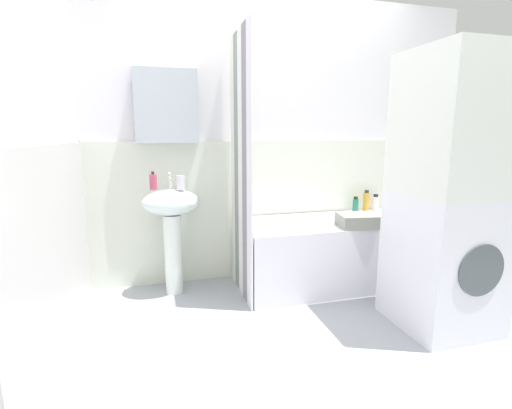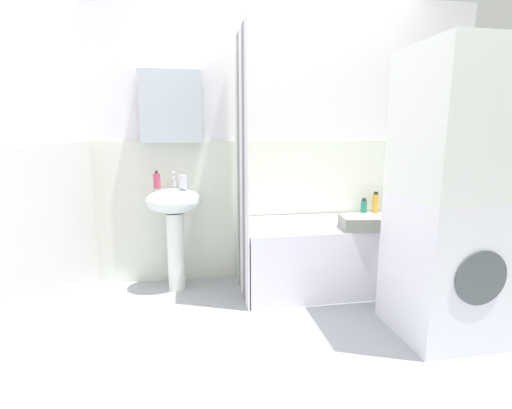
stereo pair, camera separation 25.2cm
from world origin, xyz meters
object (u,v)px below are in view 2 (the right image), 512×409
Objects in this scene: conditioner_bottle at (364,207)px; towel_folded at (360,223)px; bathtub at (331,254)px; body_wash_bottle at (386,205)px; sink at (175,216)px; toothbrush_cup at (183,182)px; shampoo_bottle at (375,203)px; soap_dispenser at (157,181)px; washer_dryer_stack at (451,198)px.

towel_folded is at bearing -118.53° from conditioner_bottle.
bathtub is 5.11× the size of towel_folded.
towel_folded is (0.13, -0.24, 0.32)m from bathtub.
body_wash_bottle reaches higher than bathtub.
toothbrush_cup is (0.08, -0.03, 0.28)m from sink.
toothbrush_cup is 0.54× the size of shampoo_bottle.
bathtub is at bearing -5.77° from toothbrush_cup.
soap_dispenser is 1.30× the size of toothbrush_cup.
bathtub is 9.50× the size of body_wash_bottle.
soap_dispenser is 1.53m from bathtub.
sink is at bearing 149.81° from washer_dryer_stack.
toothbrush_cup is at bearing -18.46° from soap_dispenser.
washer_dryer_stack is (1.60, -0.95, -0.01)m from toothbrush_cup.
body_wash_bottle is 0.54× the size of towel_folded.
towel_folded is at bearing -127.26° from shampoo_bottle.
soap_dispenser reaches higher than body_wash_bottle.
soap_dispenser is 2.03m from body_wash_bottle.
washer_dryer_stack reaches higher than body_wash_bottle.
washer_dryer_stack is at bearing -29.29° from soap_dispenser.
towel_folded is at bearing -15.64° from sink.
shampoo_bottle reaches higher than towel_folded.
conditioner_bottle reaches higher than towel_folded.
soap_dispenser is at bearing -177.59° from shampoo_bottle.
body_wash_bottle is 0.23m from conditioner_bottle.
soap_dispenser is (-0.13, 0.04, 0.28)m from sink.
sink reaches higher than bathtub.
sink is 5.78× the size of conditioner_bottle.
body_wash_bottle is (2.01, 0.10, -0.28)m from soap_dispenser.
body_wash_bottle is 1.16m from washer_dryer_stack.
sink is 7.72× the size of toothbrush_cup.
shampoo_bottle is at bearing 52.74° from towel_folded.
body_wash_bottle is 0.72m from towel_folded.
towel_folded is (-0.38, -0.50, -0.04)m from shampoo_bottle.
body_wash_bottle is at bearing 79.62° from washer_dryer_stack.
sink is 5.47× the size of body_wash_bottle.
bathtub is 0.59m from conditioner_bottle.
bathtub is 0.42m from towel_folded.
conditioner_bottle is (-0.23, -0.03, -0.00)m from body_wash_bottle.
bathtub is at bearing -7.70° from soap_dispenser.
bathtub is at bearing -155.39° from body_wash_bottle.
toothbrush_cup reaches higher than shampoo_bottle.
sink is 1.89m from body_wash_bottle.
conditioner_bottle reaches higher than bathtub.
toothbrush_cup reaches higher than conditioner_bottle.
sink is 5.94× the size of soap_dispenser.
toothbrush_cup reaches higher than bathtub.
sink is 0.29m from toothbrush_cup.
washer_dryer_stack reaches higher than toothbrush_cup.
soap_dispenser is at bearing 172.30° from bathtub.
body_wash_bottle is at bearing 9.69° from shampoo_bottle.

